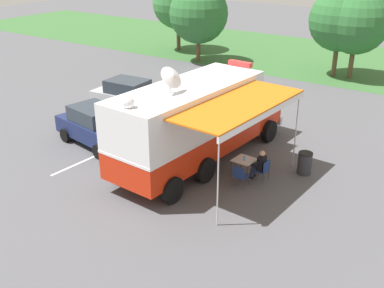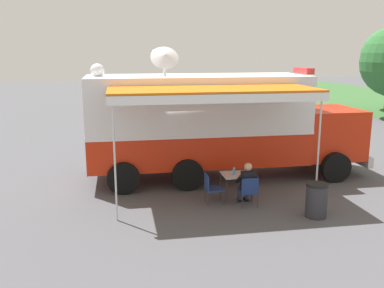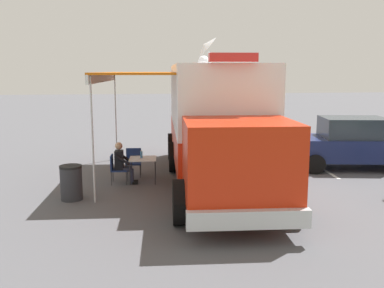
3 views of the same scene
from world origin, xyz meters
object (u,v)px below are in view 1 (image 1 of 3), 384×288
Objects in this scene: folding_chair_at_table at (264,169)px; seated_responder at (260,164)px; car_far_corner at (97,126)px; folding_table at (244,161)px; folding_chair_beside_table at (240,175)px; trash_bin at (305,163)px; car_behind_truck at (130,96)px; command_truck at (200,118)px; water_bottle at (244,158)px.

folding_chair_at_table is 0.23m from seated_responder.
car_far_corner reaches higher than seated_responder.
folding_chair_beside_table is (0.29, -0.85, -0.16)m from folding_table.
trash_bin is 10.73m from car_behind_truck.
seated_responder reaches higher than trash_bin.
folding_chair_at_table is 7.95m from car_far_corner.
command_truck reaches higher than car_far_corner.
command_truck is at bearing -160.20° from trash_bin.
folding_table is 3.78× the size of water_bottle.
car_behind_truck is (-10.60, 1.57, 0.42)m from trash_bin.
folding_chair_beside_table is at bearing -21.69° from command_truck.
car_behind_truck and car_far_corner have the same top height.
trash_bin is 0.20× the size of car_far_corner.
car_behind_truck is 0.97× the size of car_far_corner.
trash_bin is at bearing 53.86° from folding_chair_at_table.
command_truck reaches higher than trash_bin.
car_far_corner is at bearing -172.24° from folding_chair_at_table.
seated_responder reaches higher than water_bottle.
car_behind_truck is 4.44m from car_far_corner.
command_truck is 3.00m from folding_chair_beside_table.
folding_chair_beside_table is at bearing -72.40° from water_bottle.
water_bottle reaches higher than folding_chair_beside_table.
trash_bin reaches higher than folding_chair_at_table.
car_behind_truck is at bearing 155.22° from command_truck.
command_truck reaches higher than water_bottle.
water_bottle is 2.50m from trash_bin.
car_far_corner is at bearing -172.81° from water_bottle.
trash_bin is at bearing 49.16° from seated_responder.
folding_table is (2.17, -0.13, -1.27)m from command_truck.
car_far_corner reaches higher than trash_bin.
folding_chair_at_table is at bearing 7.76° from car_far_corner.
command_truck is at bearing 12.59° from car_far_corner.
folding_chair_beside_table is 0.20× the size of car_behind_truck.
car_far_corner reaches higher than folding_chair_at_table.
water_bottle is 0.26× the size of folding_chair_beside_table.
folding_table is at bearing -19.87° from car_behind_truck.
car_far_corner is at bearing -172.20° from folding_table.
car_far_corner is (-8.95, -2.55, 0.42)m from trash_bin.
command_truck is at bearing 158.31° from folding_chair_beside_table.
car_far_corner reaches higher than water_bottle.
folding_chair_at_table is at bearing -0.44° from command_truck.
car_behind_truck is at bearing 159.80° from water_bottle.
folding_table is 0.91m from folding_chair_beside_table.
trash_bin is (1.59, 2.43, -0.06)m from folding_chair_beside_table.
command_truck is 4.55m from trash_bin.
folding_chair_beside_table is 2.91m from trash_bin.
car_far_corner is (-7.11, -0.90, 0.05)m from water_bottle.
car_behind_truck is (-9.52, 3.05, 0.37)m from folding_chair_at_table.
command_truck reaches higher than folding_chair_beside_table.
folding_chair_at_table is 10.01m from car_behind_truck.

